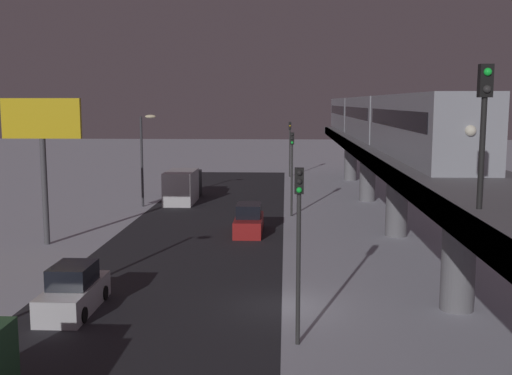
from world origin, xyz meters
TOP-DOWN VIEW (x-y plane):
  - ground_plane at (0.00, 0.00)m, footprint 240.00×240.00m
  - avenue_asphalt at (5.38, 0.00)m, footprint 11.00×101.42m
  - elevated_railway at (-7.39, -0.00)m, footprint 5.00×101.42m
  - subway_train at (-7.48, -26.82)m, footprint 2.94×55.47m
  - rail_signal at (-5.68, 8.10)m, footprint 0.36×0.41m
  - sedan_white at (8.58, 0.91)m, footprint 1.91×4.62m
  - sedan_red at (2.18, -14.84)m, footprint 1.80×4.69m
  - delivery_van at (8.78, -27.97)m, footprint 2.40×7.40m
  - traffic_light_near at (-0.72, 4.12)m, footprint 0.32×0.44m
  - traffic_light_mid at (-0.72, -21.20)m, footprint 0.32×0.44m
  - traffic_light_far at (-0.72, -46.53)m, footprint 0.32×0.44m
  - commercial_billboard at (14.38, -10.99)m, footprint 4.80×0.36m
  - street_lamp_far at (11.45, -25.00)m, footprint 1.35×0.44m

SIDE VIEW (x-z plane):
  - ground_plane at x=0.00m, z-range 0.00..0.00m
  - avenue_asphalt at x=5.38m, z-range 0.00..0.01m
  - sedan_white at x=8.58m, z-range -0.20..1.77m
  - sedan_red at x=2.18m, z-range -0.19..1.78m
  - delivery_van at x=8.78m, z-range -0.05..2.75m
  - traffic_light_near at x=-0.72m, z-range 1.00..7.40m
  - traffic_light_mid at x=-0.72m, z-range 1.00..7.40m
  - traffic_light_far at x=-0.72m, z-range 1.00..7.40m
  - street_lamp_far at x=11.45m, z-range 0.99..8.64m
  - elevated_railway at x=-7.39m, z-range 2.06..7.75m
  - commercial_billboard at x=14.38m, z-range 2.38..11.28m
  - subway_train at x=-7.48m, z-range 5.77..9.17m
  - rail_signal at x=-5.68m, z-range 6.42..10.42m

